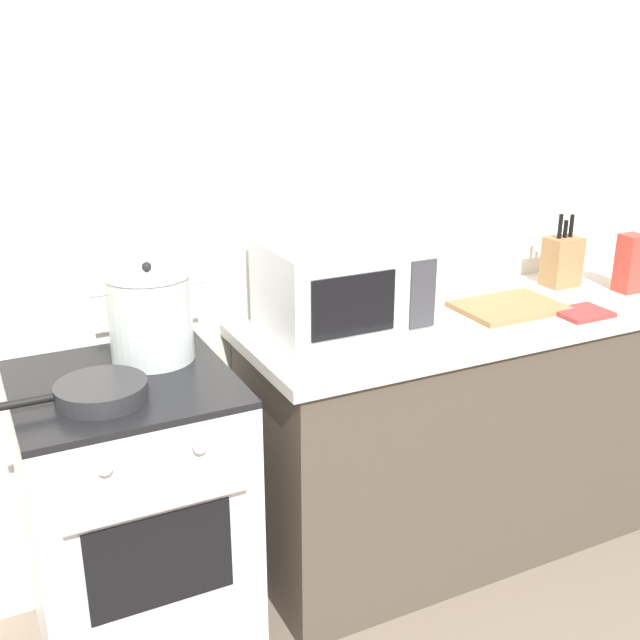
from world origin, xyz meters
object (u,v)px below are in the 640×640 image
microwave (343,286)px  cutting_board (508,307)px  pasta_box (630,263)px  oven_mitt (583,313)px  stock_pot (150,316)px  frying_pan (99,392)px  stove (135,520)px  knife_block (562,261)px

microwave → cutting_board: size_ratio=1.39×
microwave → pasta_box: bearing=-5.3°
oven_mitt → microwave: bearing=163.7°
stock_pot → cutting_board: 1.25m
microwave → cutting_board: bearing=-7.2°
microwave → oven_mitt: 0.86m
cutting_board → stock_pot: bearing=174.7°
frying_pan → pasta_box: pasta_box is taller
stove → stock_pot: size_ratio=2.76×
pasta_box → microwave: bearing=174.7°
cutting_board → oven_mitt: 0.25m
frying_pan → microwave: 0.85m
frying_pan → pasta_box: size_ratio=2.01×
stove → cutting_board: cutting_board is taller
stock_pot → pasta_box: 1.78m
cutting_board → oven_mitt: size_ratio=2.00×
stove → stock_pot: bearing=43.8°
frying_pan → stove: bearing=51.7°
knife_block → pasta_box: (0.17, -0.17, 0.01)m
cutting_board → knife_block: (0.36, 0.14, 0.09)m
stock_pot → cutting_board: size_ratio=0.93×
stove → microwave: size_ratio=1.84×
stove → knife_block: bearing=4.7°
knife_block → oven_mitt: 0.36m
stock_pot → stove: bearing=-136.2°
frying_pan → cutting_board: bearing=4.2°
stock_pot → pasta_box: bearing=-4.7°
microwave → pasta_box: 1.16m
knife_block → stock_pot: bearing=-179.1°
knife_block → pasta_box: knife_block is taller
frying_pan → pasta_box: bearing=2.2°
microwave → knife_block: bearing=3.6°
stock_pot → microwave: 0.62m
stove → microwave: microwave is taller
knife_block → oven_mitt: knife_block is taller
pasta_box → oven_mitt: bearing=-159.2°
frying_pan → knife_block: bearing=7.7°
cutting_board → knife_block: 0.40m
pasta_box → stock_pot: bearing=175.3°
stock_pot → knife_block: (1.60, 0.02, -0.04)m
knife_block → oven_mitt: bearing=-119.7°
stove → knife_block: (1.72, 0.14, 0.56)m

